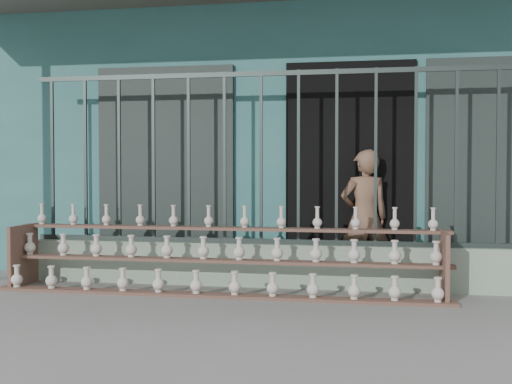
# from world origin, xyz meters

# --- Properties ---
(ground) EXTENTS (60.00, 60.00, 0.00)m
(ground) POSITION_xyz_m (0.00, 0.00, 0.00)
(ground) COLOR slate
(workshop_building) EXTENTS (7.40, 6.60, 3.21)m
(workshop_building) POSITION_xyz_m (0.00, 4.23, 1.62)
(workshop_building) COLOR #306665
(workshop_building) RESTS_ON ground
(parapet_wall) EXTENTS (5.00, 0.20, 0.45)m
(parapet_wall) POSITION_xyz_m (0.00, 1.30, 0.23)
(parapet_wall) COLOR gray
(parapet_wall) RESTS_ON ground
(security_fence) EXTENTS (5.00, 0.04, 1.80)m
(security_fence) POSITION_xyz_m (-0.00, 1.30, 1.35)
(security_fence) COLOR #283330
(security_fence) RESTS_ON parapet_wall
(shelf_rack) EXTENTS (4.50, 0.68, 0.85)m
(shelf_rack) POSITION_xyz_m (-0.34, 0.89, 0.36)
(shelf_rack) COLOR brown
(shelf_rack) RESTS_ON ground
(elderly_woman) EXTENTS (0.61, 0.50, 1.44)m
(elderly_woman) POSITION_xyz_m (1.06, 1.59, 0.72)
(elderly_woman) COLOR brown
(elderly_woman) RESTS_ON ground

